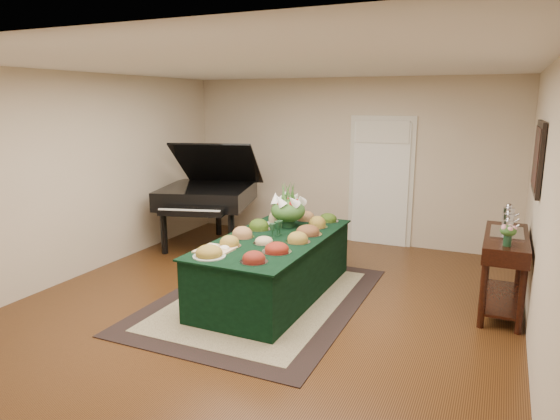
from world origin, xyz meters
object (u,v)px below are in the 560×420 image
at_px(floral_centerpiece, 288,206).
at_px(mahogany_sideboard, 505,252).
at_px(grand_piano, 208,194).
at_px(buffet_table, 274,266).

bearing_deg(floral_centerpiece, mahogany_sideboard, 1.77).
bearing_deg(grand_piano, buffet_table, -38.99).
height_order(floral_centerpiece, mahogany_sideboard, floral_centerpiece).
bearing_deg(mahogany_sideboard, buffet_table, -166.20).
bearing_deg(floral_centerpiece, buffet_table, -84.25).
relative_size(floral_centerpiece, grand_piano, 0.24).
xyz_separation_m(buffet_table, mahogany_sideboard, (2.53, 0.62, 0.32)).
distance_m(floral_centerpiece, mahogany_sideboard, 2.60).
height_order(buffet_table, mahogany_sideboard, mahogany_sideboard).
bearing_deg(grand_piano, floral_centerpiece, -28.37).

